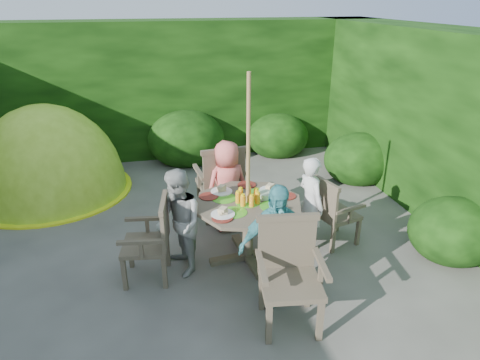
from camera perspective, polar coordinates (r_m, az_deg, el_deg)
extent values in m
plane|color=#4E4A45|center=(5.23, -9.45, -10.62)|extent=(60.00, 60.00, 0.00)
cube|color=black|center=(8.52, -12.02, 11.70)|extent=(9.00, 1.00, 2.50)
cylinder|color=#43392C|center=(5.04, 1.02, -6.99)|extent=(0.12, 0.12, 0.70)
cube|color=#43392C|center=(5.21, 1.00, -10.03)|extent=(0.93, 0.20, 0.06)
cube|color=#43392C|center=(5.21, 1.00, -10.03)|extent=(0.20, 0.93, 0.06)
cylinder|color=#43392C|center=(4.86, 1.05, -3.21)|extent=(1.40, 1.40, 0.04)
cylinder|color=green|center=(4.63, -0.82, -4.33)|extent=(0.29, 0.29, 0.00)
cylinder|color=green|center=(4.77, 4.38, -3.51)|extent=(0.29, 0.29, 0.00)
cylinder|color=green|center=(4.95, -2.14, -2.44)|extent=(0.29, 0.29, 0.00)
cylinder|color=green|center=(5.08, 2.76, -1.73)|extent=(0.29, 0.29, 0.00)
cylinder|color=green|center=(4.85, 1.06, -2.97)|extent=(0.29, 0.29, 0.00)
cylinder|color=white|center=(5.14, 4.04, -1.35)|extent=(0.26, 0.26, 0.01)
cylinder|color=white|center=(5.10, -2.48, -1.53)|extent=(0.26, 0.26, 0.01)
cylinder|color=white|center=(4.57, -2.30, -4.60)|extent=(0.26, 0.26, 0.01)
cylinder|color=white|center=(4.62, 4.97, -4.36)|extent=(0.26, 0.26, 0.01)
cylinder|color=red|center=(5.01, 6.17, -2.11)|extent=(0.23, 0.23, 0.01)
cylinder|color=red|center=(5.28, 0.91, -0.62)|extent=(0.23, 0.23, 0.01)
cylinder|color=red|center=(4.99, -4.18, -2.17)|extent=(0.23, 0.23, 0.01)
cylinder|color=red|center=(4.51, -2.36, -5.07)|extent=(0.23, 0.23, 0.01)
cylinder|color=red|center=(4.52, 4.74, -5.01)|extent=(0.23, 0.23, 0.01)
cylinder|color=#529338|center=(4.95, 3.33, -2.00)|extent=(0.19, 0.19, 0.06)
cylinder|color=olive|center=(4.70, 1.09, 0.92)|extent=(0.05, 0.05, 2.20)
cube|color=#43392C|center=(5.48, 12.76, -4.50)|extent=(0.56, 0.57, 0.05)
cube|color=#43392C|center=(5.57, 15.45, -6.64)|extent=(0.06, 0.06, 0.38)
cube|color=#43392C|center=(5.82, 12.85, -4.98)|extent=(0.06, 0.06, 0.38)
cube|color=#43392C|center=(5.33, 12.28, -7.73)|extent=(0.06, 0.06, 0.38)
cube|color=#43392C|center=(5.60, 9.72, -5.94)|extent=(0.06, 0.06, 0.38)
cube|color=#43392C|center=(5.25, 11.18, -2.69)|extent=(0.16, 0.46, 0.45)
cube|color=#43392C|center=(5.25, 14.55, -3.78)|extent=(0.45, 0.16, 0.04)
cube|color=#43392C|center=(5.56, 11.39, -1.88)|extent=(0.45, 0.16, 0.04)
cube|color=#43392C|center=(4.79, -12.53, -8.48)|extent=(0.55, 0.56, 0.05)
cube|color=#43392C|center=(5.11, -14.39, -9.26)|extent=(0.05, 0.05, 0.40)
cube|color=#43392C|center=(4.77, -15.18, -11.97)|extent=(0.05, 0.05, 0.40)
cube|color=#43392C|center=(5.05, -9.63, -9.23)|extent=(0.05, 0.05, 0.40)
cube|color=#43392C|center=(4.71, -10.04, -11.98)|extent=(0.05, 0.05, 0.40)
cube|color=#43392C|center=(4.64, -9.98, -5.73)|extent=(0.11, 0.50, 0.48)
cube|color=#43392C|center=(4.91, -12.36, -5.06)|extent=(0.48, 0.12, 0.04)
cube|color=#43392C|center=(4.49, -13.14, -8.07)|extent=(0.48, 0.12, 0.04)
cube|color=#43392C|center=(5.99, -2.76, -0.57)|extent=(0.62, 0.60, 0.05)
cube|color=#43392C|center=(6.36, -1.21, -1.45)|extent=(0.06, 0.06, 0.46)
cube|color=#43392C|center=(6.25, -5.45, -2.01)|extent=(0.06, 0.06, 0.46)
cube|color=#43392C|center=(5.94, 0.15, -3.30)|extent=(0.06, 0.06, 0.46)
cube|color=#43392C|center=(5.83, -4.38, -3.95)|extent=(0.06, 0.06, 0.46)
cube|color=#43392C|center=(5.64, -2.11, 1.15)|extent=(0.57, 0.09, 0.55)
cube|color=#43392C|center=(5.98, -0.17, 1.70)|extent=(0.10, 0.55, 0.04)
cube|color=#43392C|center=(5.84, -5.50, 1.05)|extent=(0.10, 0.55, 0.04)
cube|color=#43392C|center=(4.07, 6.78, -13.64)|extent=(0.61, 0.60, 0.05)
cube|color=#43392C|center=(4.01, 3.87, -18.53)|extent=(0.06, 0.06, 0.44)
cube|color=#43392C|center=(4.10, 10.63, -17.88)|extent=(0.06, 0.06, 0.44)
cube|color=#43392C|center=(4.36, 2.92, -14.48)|extent=(0.06, 0.06, 0.44)
cube|color=#43392C|center=(4.44, 9.05, -14.00)|extent=(0.06, 0.06, 0.44)
cube|color=#43392C|center=(4.12, 6.26, -8.37)|extent=(0.55, 0.12, 0.53)
cube|color=#43392C|center=(3.91, 2.90, -11.46)|extent=(0.12, 0.53, 0.04)
cube|color=#43392C|center=(4.01, 10.83, -10.88)|extent=(0.12, 0.53, 0.04)
imported|color=silver|center=(5.22, 9.36, -3.16)|extent=(0.37, 0.48, 1.19)
imported|color=#A7A7A2|center=(4.73, -8.16, -5.76)|extent=(0.59, 0.68, 1.22)
imported|color=#EF6962|center=(5.60, -1.71, -0.78)|extent=(0.68, 0.54, 1.22)
imported|color=teal|center=(4.25, 4.72, -8.67)|extent=(0.79, 0.39, 1.29)
ellipsoid|color=#92BF24|center=(7.51, -23.64, -1.42)|extent=(2.87, 2.87, 2.82)
ellipsoid|color=black|center=(6.79, -22.80, -3.89)|extent=(0.88, 0.62, 0.97)
cylinder|color=#F3FF1A|center=(7.50, -23.66, -1.30)|extent=(2.47, 2.47, 0.03)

